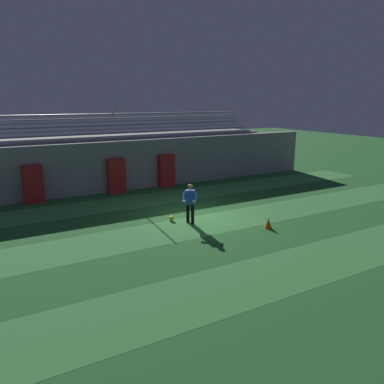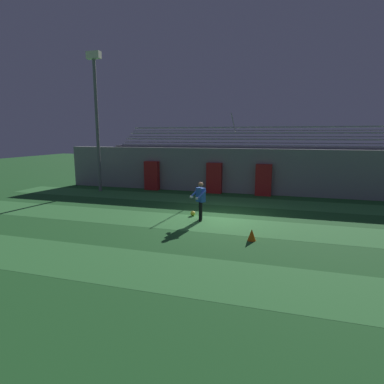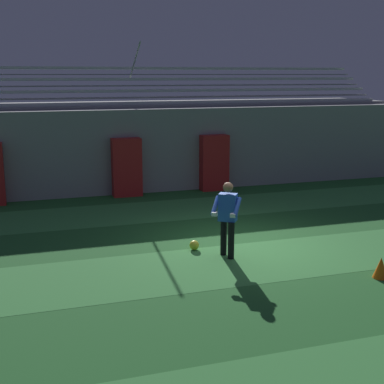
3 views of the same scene
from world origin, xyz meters
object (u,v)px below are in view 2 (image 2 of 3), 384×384
(floodlight_pole, at_px, (96,106))
(soccer_ball, at_px, (193,213))
(padding_pillar_gate_left, at_px, (214,178))
(padding_pillar_gate_right, at_px, (263,180))
(goalkeeper, at_px, (200,199))
(traffic_cone, at_px, (252,235))
(padding_pillar_far_left, at_px, (152,176))

(floodlight_pole, xyz_separation_m, soccer_ball, (7.70, -4.51, -5.31))
(padding_pillar_gate_left, relative_size, padding_pillar_gate_right, 1.00)
(padding_pillar_gate_left, distance_m, goalkeeper, 6.71)
(goalkeeper, xyz_separation_m, soccer_ball, (-0.53, 0.68, -0.84))
(padding_pillar_gate_right, relative_size, floodlight_pole, 0.22)
(padding_pillar_gate_left, distance_m, traffic_cone, 9.37)
(goalkeeper, height_order, soccer_ball, goalkeeper)
(floodlight_pole, relative_size, traffic_cone, 20.61)
(floodlight_pole, height_order, goalkeeper, floodlight_pole)
(goalkeeper, xyz_separation_m, traffic_cone, (2.43, -2.07, -0.74))
(traffic_cone, bearing_deg, goalkeeper, 139.51)
(padding_pillar_gate_left, bearing_deg, soccer_ball, -86.26)
(padding_pillar_gate_right, distance_m, goalkeeper, 6.97)
(padding_pillar_gate_right, height_order, soccer_ball, padding_pillar_gate_right)
(padding_pillar_gate_left, height_order, floodlight_pole, floodlight_pole)
(padding_pillar_far_left, xyz_separation_m, traffic_cone, (7.61, -8.71, -0.74))
(padding_pillar_gate_right, relative_size, traffic_cone, 4.54)
(traffic_cone, bearing_deg, floodlight_pole, 145.74)
(goalkeeper, distance_m, soccer_ball, 1.21)
(soccer_ball, distance_m, traffic_cone, 4.04)
(padding_pillar_gate_left, bearing_deg, floodlight_pole, -168.77)
(padding_pillar_gate_left, height_order, padding_pillar_gate_right, same)
(padding_pillar_gate_right, distance_m, padding_pillar_far_left, 7.31)
(padding_pillar_gate_right, bearing_deg, soccer_ball, -113.98)
(padding_pillar_gate_left, height_order, padding_pillar_far_left, same)
(padding_pillar_gate_left, bearing_deg, traffic_cone, -68.97)
(padding_pillar_gate_left, relative_size, floodlight_pole, 0.22)
(padding_pillar_gate_right, bearing_deg, traffic_cone, -87.97)
(soccer_ball, height_order, traffic_cone, traffic_cone)
(padding_pillar_gate_right, xyz_separation_m, goalkeeper, (-2.12, -6.64, 0.00))
(goalkeeper, bearing_deg, padding_pillar_far_left, 127.99)
(padding_pillar_gate_right, relative_size, soccer_ball, 8.66)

